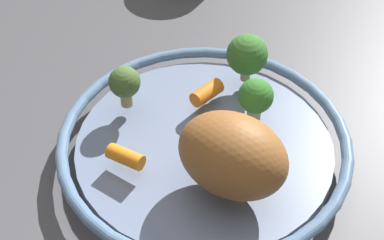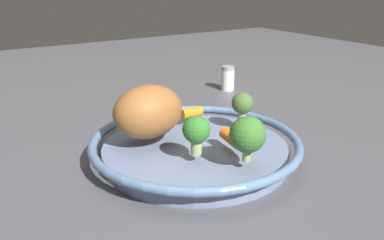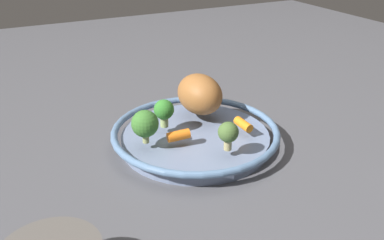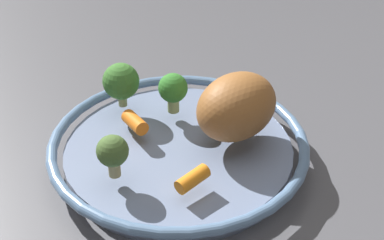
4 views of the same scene
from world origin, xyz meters
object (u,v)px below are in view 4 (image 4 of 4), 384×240
(serving_bowl, at_px, (179,148))
(broccoli_floret_small, at_px, (173,89))
(baby_carrot_left, at_px, (193,179))
(roast_chicken_piece, at_px, (237,106))
(broccoli_floret_edge, at_px, (121,82))
(baby_carrot_right, at_px, (135,122))
(broccoli_floret_large, at_px, (113,152))

(serving_bowl, xyz_separation_m, broccoli_floret_small, (0.03, 0.06, 0.06))
(baby_carrot_left, distance_m, broccoli_floret_small, 0.17)
(baby_carrot_left, bearing_deg, broccoli_floret_small, 60.08)
(roast_chicken_piece, height_order, broccoli_floret_edge, roast_chicken_piece)
(roast_chicken_piece, height_order, baby_carrot_right, roast_chicken_piece)
(baby_carrot_right, bearing_deg, baby_carrot_left, -95.75)
(baby_carrot_left, height_order, broccoli_floret_small, broccoli_floret_small)
(roast_chicken_piece, xyz_separation_m, broccoli_floret_edge, (-0.08, 0.16, -0.00))
(serving_bowl, bearing_deg, baby_carrot_left, -118.53)
(serving_bowl, relative_size, broccoli_floret_edge, 5.25)
(roast_chicken_piece, bearing_deg, broccoli_floret_large, 170.01)
(broccoli_floret_large, bearing_deg, baby_carrot_right, 41.56)
(broccoli_floret_small, bearing_deg, broccoli_floret_large, -154.56)
(broccoli_floret_large, bearing_deg, roast_chicken_piece, -9.99)
(broccoli_floret_small, distance_m, broccoli_floret_large, 0.16)
(broccoli_floret_small, bearing_deg, serving_bowl, -122.04)
(baby_carrot_left, bearing_deg, baby_carrot_right, 84.25)
(roast_chicken_piece, relative_size, baby_carrot_left, 2.76)
(serving_bowl, height_order, broccoli_floret_small, broccoli_floret_small)
(broccoli_floret_edge, bearing_deg, baby_carrot_right, -107.98)
(baby_carrot_right, distance_m, broccoli_floret_small, 0.07)
(serving_bowl, height_order, baby_carrot_left, baby_carrot_left)
(roast_chicken_piece, relative_size, broccoli_floret_large, 2.13)
(serving_bowl, bearing_deg, broccoli_floret_large, -173.23)
(baby_carrot_right, distance_m, broccoli_floret_large, 0.10)
(baby_carrot_left, xyz_separation_m, broccoli_floret_edge, (0.03, 0.20, 0.03))
(broccoli_floret_small, height_order, broccoli_floret_large, broccoli_floret_small)
(roast_chicken_piece, distance_m, broccoli_floret_small, 0.10)
(baby_carrot_right, height_order, baby_carrot_left, baby_carrot_right)
(serving_bowl, xyz_separation_m, broccoli_floret_edge, (-0.01, 0.12, 0.06))
(broccoli_floret_large, bearing_deg, baby_carrot_left, -50.47)
(baby_carrot_right, relative_size, broccoli_floret_small, 0.75)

